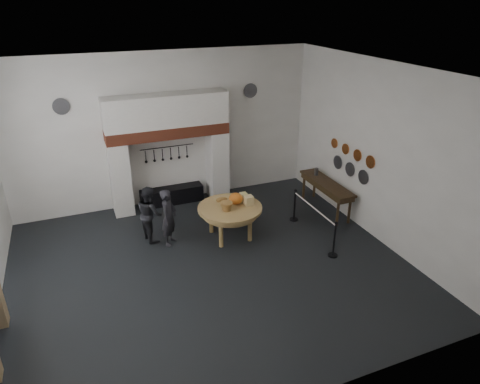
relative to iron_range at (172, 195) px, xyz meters
name	(u,v)px	position (x,y,z in m)	size (l,w,h in m)	color
floor	(210,267)	(0.00, -3.72, -0.25)	(9.00, 8.00, 0.02)	black
ceiling	(204,73)	(0.00, -3.72, 4.25)	(9.00, 8.00, 0.02)	silver
wall_back	(165,130)	(0.00, 0.28, 2.00)	(9.00, 0.02, 4.50)	white
wall_front	(298,287)	(0.00, -7.72, 2.00)	(9.00, 0.02, 4.50)	white
wall_right	(378,153)	(4.50, -3.72, 2.00)	(0.02, 8.00, 4.50)	white
chimney_pier_left	(120,178)	(-1.48, -0.07, 0.82)	(0.55, 0.70, 2.15)	silver
chimney_pier_right	(217,165)	(1.48, -0.07, 0.82)	(0.55, 0.70, 2.15)	silver
hearth_brick_band	(168,131)	(0.00, -0.07, 2.06)	(3.50, 0.72, 0.32)	#9E442B
chimney_hood	(166,110)	(0.00, -0.07, 2.67)	(3.50, 0.70, 0.90)	silver
iron_range	(172,195)	(0.00, 0.00, 0.00)	(1.90, 0.45, 0.50)	black
utensil_rail	(167,147)	(0.00, 0.20, 1.50)	(0.02, 0.02, 1.60)	black
work_table	(230,208)	(0.94, -2.56, 0.59)	(1.68, 1.68, 0.07)	tan
pumpkin	(236,199)	(1.14, -2.46, 0.78)	(0.36, 0.36, 0.31)	orange
cheese_block_big	(249,200)	(1.44, -2.61, 0.74)	(0.22, 0.22, 0.24)	#D9C181
cheese_block_small	(243,197)	(1.42, -2.31, 0.72)	(0.18, 0.18, 0.20)	#E5DC89
wicker_basket	(226,206)	(0.79, -2.71, 0.73)	(0.32, 0.32, 0.22)	#A2753B
bread_loaf	(222,200)	(0.84, -2.21, 0.69)	(0.31, 0.18, 0.13)	olive
visitor_near	(169,217)	(-0.61, -2.30, 0.51)	(0.55, 0.36, 1.51)	black
visitor_far	(150,213)	(-1.01, -1.90, 0.49)	(0.72, 0.56, 1.49)	black
side_table	(327,183)	(4.10, -2.19, 0.62)	(0.55, 2.20, 0.06)	#392914
pewter_jug	(316,172)	(4.10, -1.59, 0.76)	(0.12, 0.12, 0.22)	#525258
copper_pan_a	(370,162)	(4.46, -3.52, 1.70)	(0.34, 0.34, 0.03)	#C6662D
copper_pan_b	(357,155)	(4.46, -2.97, 1.70)	(0.32, 0.32, 0.03)	#C6662D
copper_pan_c	(345,149)	(4.46, -2.42, 1.70)	(0.30, 0.30, 0.03)	#C6662D
copper_pan_d	(334,143)	(4.46, -1.87, 1.70)	(0.28, 0.28, 0.03)	#C6662D
pewter_plate_left	(363,177)	(4.46, -3.32, 1.20)	(0.40, 0.40, 0.03)	#4C4C51
pewter_plate_mid	(350,169)	(4.46, -2.72, 1.20)	(0.40, 0.40, 0.03)	#4C4C51
pewter_plate_right	(338,162)	(4.46, -2.12, 1.20)	(0.40, 0.40, 0.03)	#4C4C51
pewter_plate_back_left	(61,106)	(-2.70, 0.24, 2.95)	(0.44, 0.44, 0.03)	#4C4C51
pewter_plate_back_right	(250,91)	(2.70, 0.24, 2.95)	(0.44, 0.44, 0.03)	#4C4C51
barrier_post_near	(334,240)	(2.96, -4.40, 0.20)	(0.05, 0.05, 0.90)	black
barrier_post_far	(295,206)	(2.96, -2.40, 0.20)	(0.05, 0.05, 0.90)	black
barrier_rope	(314,208)	(2.96, -3.40, 0.60)	(0.04, 0.04, 2.00)	beige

